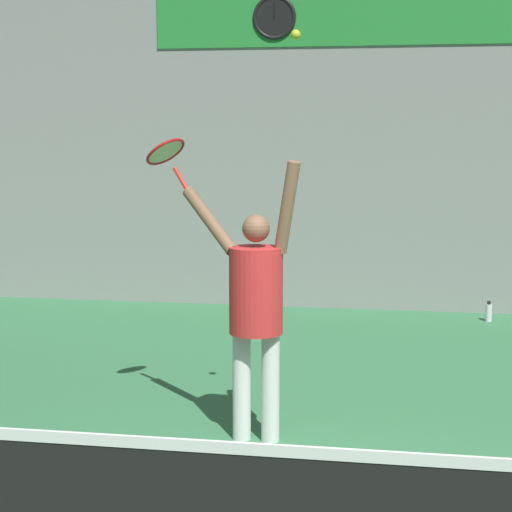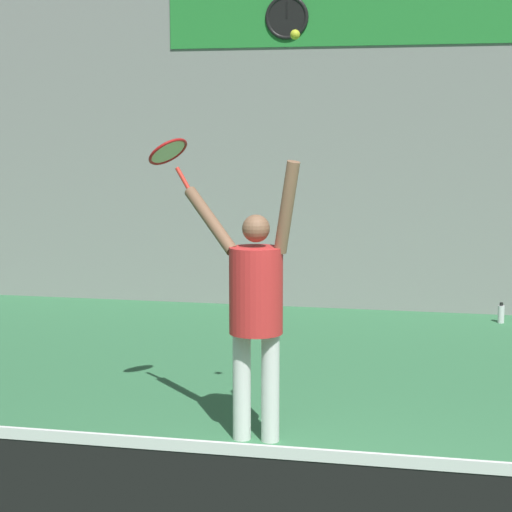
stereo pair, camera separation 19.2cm
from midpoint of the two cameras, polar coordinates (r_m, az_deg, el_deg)
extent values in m
cube|color=gray|center=(11.37, 7.76, 9.20)|extent=(18.00, 0.10, 5.00)
cube|color=#288C38|center=(11.39, 7.85, 14.47)|extent=(5.74, 0.02, 0.69)
cylinder|color=black|center=(11.51, 0.64, 14.47)|extent=(0.48, 0.02, 0.48)
torus|color=black|center=(11.51, 0.64, 14.47)|extent=(0.53, 0.05, 0.53)
cube|color=black|center=(11.51, 0.63, 14.89)|extent=(0.02, 0.01, 0.19)
cube|color=white|center=(3.80, 2.09, -12.02)|extent=(7.58, 0.02, 0.05)
cylinder|color=white|center=(6.69, -1.72, -8.01)|extent=(0.13, 0.13, 0.78)
cylinder|color=white|center=(6.65, 0.06, -8.10)|extent=(0.13, 0.13, 0.78)
cylinder|color=red|center=(6.51, -0.85, -2.13)|extent=(0.38, 0.38, 0.61)
sphere|color=brown|center=(6.45, -0.85, 1.71)|extent=(0.20, 0.20, 0.20)
cylinder|color=brown|center=(6.36, 1.06, 3.01)|extent=(0.23, 0.21, 0.65)
cylinder|color=brown|center=(6.69, -3.70, 2.20)|extent=(0.50, 0.43, 0.46)
cylinder|color=red|center=(6.91, -5.41, 4.70)|extent=(0.15, 0.10, 0.19)
torus|color=red|center=(7.01, -6.38, 6.39)|extent=(0.38, 0.41, 0.21)
cylinder|color=beige|center=(7.01, -6.38, 6.39)|extent=(0.32, 0.35, 0.17)
sphere|color=#CCDB2D|center=(6.32, 1.56, 13.46)|extent=(0.07, 0.07, 0.07)
cylinder|color=silver|center=(11.06, 13.64, -3.42)|extent=(0.07, 0.07, 0.20)
cylinder|color=black|center=(11.03, 13.66, -2.81)|extent=(0.04, 0.04, 0.04)
camera|label=1|loc=(0.10, -90.85, -0.12)|focal=65.00mm
camera|label=2|loc=(0.10, 89.15, 0.12)|focal=65.00mm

